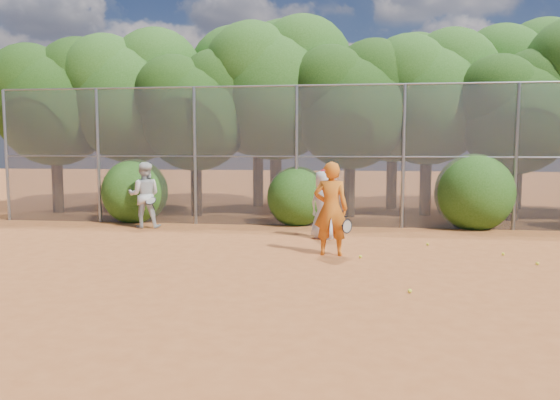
# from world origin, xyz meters

# --- Properties ---
(ground) EXTENTS (80.00, 80.00, 0.00)m
(ground) POSITION_xyz_m (0.00, 0.00, 0.00)
(ground) COLOR #9F5124
(ground) RESTS_ON ground
(fence_back) EXTENTS (20.05, 0.09, 4.03)m
(fence_back) POSITION_xyz_m (-0.12, 6.00, 2.05)
(fence_back) COLOR gray
(fence_back) RESTS_ON ground
(tree_0) EXTENTS (4.38, 3.81, 6.00)m
(tree_0) POSITION_xyz_m (-9.44, 8.04, 3.93)
(tree_0) COLOR black
(tree_0) RESTS_ON ground
(tree_1) EXTENTS (4.64, 4.03, 6.35)m
(tree_1) POSITION_xyz_m (-6.94, 8.54, 4.16)
(tree_1) COLOR black
(tree_1) RESTS_ON ground
(tree_2) EXTENTS (3.99, 3.47, 5.47)m
(tree_2) POSITION_xyz_m (-4.45, 7.83, 3.58)
(tree_2) COLOR black
(tree_2) RESTS_ON ground
(tree_3) EXTENTS (4.89, 4.26, 6.70)m
(tree_3) POSITION_xyz_m (-1.94, 8.84, 4.40)
(tree_3) COLOR black
(tree_3) RESTS_ON ground
(tree_4) EXTENTS (4.19, 3.64, 5.73)m
(tree_4) POSITION_xyz_m (0.55, 8.24, 3.76)
(tree_4) COLOR black
(tree_4) RESTS_ON ground
(tree_5) EXTENTS (4.51, 3.92, 6.17)m
(tree_5) POSITION_xyz_m (3.06, 9.04, 4.05)
(tree_5) COLOR black
(tree_5) RESTS_ON ground
(tree_6) EXTENTS (3.86, 3.36, 5.29)m
(tree_6) POSITION_xyz_m (5.55, 8.03, 3.47)
(tree_6) COLOR black
(tree_6) RESTS_ON ground
(tree_9) EXTENTS (4.83, 4.20, 6.62)m
(tree_9) POSITION_xyz_m (-7.94, 10.84, 4.34)
(tree_9) COLOR black
(tree_9) RESTS_ON ground
(tree_10) EXTENTS (5.15, 4.48, 7.06)m
(tree_10) POSITION_xyz_m (-2.93, 11.05, 4.63)
(tree_10) COLOR black
(tree_10) RESTS_ON ground
(tree_11) EXTENTS (4.64, 4.03, 6.35)m
(tree_11) POSITION_xyz_m (2.06, 10.64, 4.16)
(tree_11) COLOR black
(tree_11) RESTS_ON ground
(tree_12) EXTENTS (5.02, 4.37, 6.88)m
(tree_12) POSITION_xyz_m (6.56, 11.24, 4.51)
(tree_12) COLOR black
(tree_12) RESTS_ON ground
(bush_0) EXTENTS (2.00, 2.00, 2.00)m
(bush_0) POSITION_xyz_m (-6.00, 6.30, 1.00)
(bush_0) COLOR #224C13
(bush_0) RESTS_ON ground
(bush_1) EXTENTS (1.80, 1.80, 1.80)m
(bush_1) POSITION_xyz_m (-1.00, 6.30, 0.90)
(bush_1) COLOR #224C13
(bush_1) RESTS_ON ground
(bush_2) EXTENTS (2.20, 2.20, 2.20)m
(bush_2) POSITION_xyz_m (4.00, 6.30, 1.10)
(bush_2) COLOR #224C13
(bush_2) RESTS_ON ground
(player_yellow) EXTENTS (0.82, 0.56, 1.98)m
(player_yellow) POSITION_xyz_m (0.16, 1.91, 0.99)
(player_yellow) COLOR orange
(player_yellow) RESTS_ON ground
(player_teen) EXTENTS (1.00, 0.92, 1.74)m
(player_teen) POSITION_xyz_m (-0.09, 3.92, 0.86)
(player_teen) COLOR silver
(player_teen) RESTS_ON ground
(player_white) EXTENTS (1.03, 0.87, 1.85)m
(player_white) POSITION_xyz_m (-5.20, 5.06, 0.92)
(player_white) COLOR silver
(player_white) RESTS_ON ground
(ball_0) EXTENTS (0.07, 0.07, 0.07)m
(ball_0) POSITION_xyz_m (3.80, 2.34, 0.03)
(ball_0) COLOR yellow
(ball_0) RESTS_ON ground
(ball_1) EXTENTS (0.07, 0.07, 0.07)m
(ball_1) POSITION_xyz_m (4.20, 1.45, 0.03)
(ball_1) COLOR yellow
(ball_1) RESTS_ON ground
(ball_2) EXTENTS (0.07, 0.07, 0.07)m
(ball_2) POSITION_xyz_m (1.54, -0.94, 0.03)
(ball_2) COLOR yellow
(ball_2) RESTS_ON ground
(ball_4) EXTENTS (0.07, 0.07, 0.07)m
(ball_4) POSITION_xyz_m (0.79, 1.63, 0.03)
(ball_4) COLOR yellow
(ball_4) RESTS_ON ground
(ball_5) EXTENTS (0.07, 0.07, 0.07)m
(ball_5) POSITION_xyz_m (2.36, 3.28, 0.03)
(ball_5) COLOR yellow
(ball_5) RESTS_ON ground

